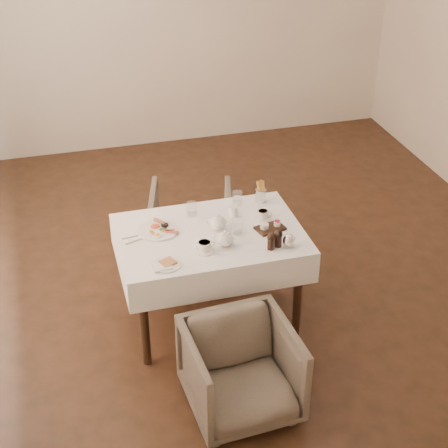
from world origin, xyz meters
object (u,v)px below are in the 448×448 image
Objects in this scene: table at (210,247)px; breakfast_plate at (158,230)px; armchair_near at (241,371)px; teapot_centre at (218,222)px; armchair_far at (191,224)px.

breakfast_plate is (-0.34, 0.12, 0.13)m from table.
breakfast_plate is (-0.30, 1.02, 0.46)m from armchair_near.
table is 8.37× the size of teapot_centre.
table is at bearing 100.62° from armchair_far.
breakfast_plate reaches higher than table.
teapot_centre reaches higher than armchair_far.
table is 1.92× the size of armchair_near.
breakfast_plate reaches higher than armchair_near.
armchair_near is 1.76m from armchair_far.
table reaches higher than armchair_near.
armchair_near is 2.37× the size of breakfast_plate.
armchair_far is 4.44× the size of teapot_centre.
table is 1.89× the size of armchair_far.
teapot_centre is (0.07, 0.03, 0.18)m from table.
breakfast_plate is at bearing 76.04° from armchair_far.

